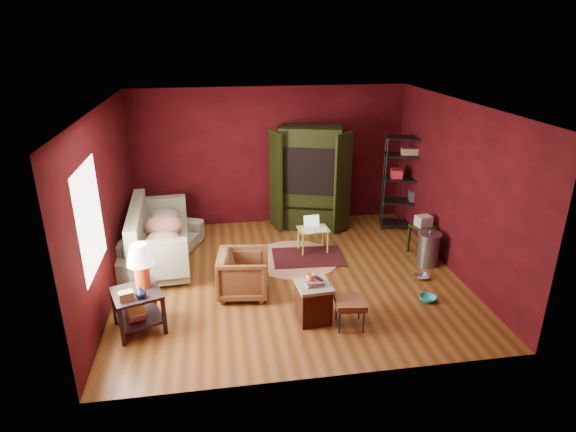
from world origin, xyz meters
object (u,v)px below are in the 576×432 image
Objects in this scene: sofa at (159,240)px; laptop_desk at (313,231)px; side_table at (139,279)px; hamper at (314,302)px; armchair at (244,272)px; wire_shelving at (407,179)px; tv_armoire at (310,176)px.

sofa is 2.73m from laptop_desk.
side_table reaches higher than hamper.
wire_shelving is at bearing -50.60° from armchair.
side_table reaches higher than laptop_desk.
tv_armoire is (2.96, 3.15, 0.36)m from side_table.
tv_armoire is 1.93m from wire_shelving.
laptop_desk is 0.32× the size of tv_armoire.
armchair is 3.03m from tv_armoire.
hamper is at bearing -5.52° from side_table.
side_table is at bearing -116.56° from tv_armoire.
wire_shelving reaches higher than hamper.
side_table is 1.81× the size of laptop_desk.
hamper is (2.34, -0.23, -0.43)m from side_table.
wire_shelving is at bearing 16.88° from laptop_desk.
sofa is 3.30× the size of hamper.
side_table is (-0.05, -1.97, 0.31)m from sofa.
armchair is 0.64× the size of side_table.
side_table is 1.87× the size of hamper.
laptop_desk is (1.36, 1.33, 0.03)m from armchair.
tv_armoire is at bearing -176.84° from wire_shelving.
laptop_desk is (2.73, -0.01, -0.00)m from sofa.
sofa is 1.76× the size of side_table.
side_table is at bearing -160.18° from sofa.
wire_shelving is at bearing 29.70° from side_table.
laptop_desk is at bearing 78.42° from hamper.
side_table is at bearing -149.49° from laptop_desk.
hamper is (2.29, -2.20, -0.12)m from sofa.
armchair is at bearing -140.20° from laptop_desk.
side_table is 3.42m from laptop_desk.
armchair is at bearing 136.75° from hamper.
sofa is 1.92m from armchair.
wire_shelving reaches higher than laptop_desk.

